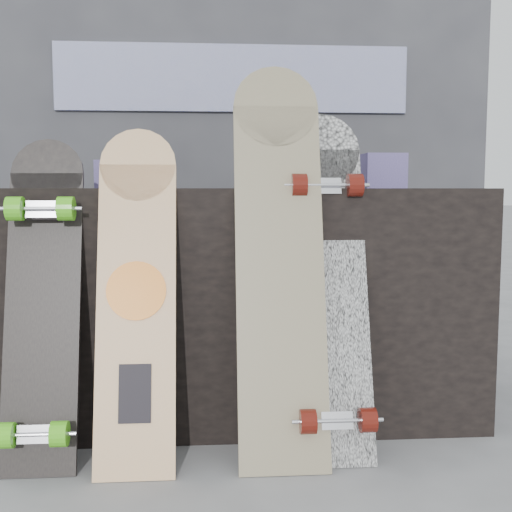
{
  "coord_description": "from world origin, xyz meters",
  "views": [
    {
      "loc": [
        -0.12,
        -1.74,
        0.8
      ],
      "look_at": [
        0.03,
        0.2,
        0.59
      ],
      "focal_mm": 45.0,
      "sensor_mm": 36.0,
      "label": 1
    }
  ],
  "objects": [
    {
      "name": "longboard_cascadia",
      "position": [
        0.24,
        0.16,
        0.54
      ],
      "size": [
        0.24,
        0.38,
        1.04
      ],
      "rotation": [
        -0.3,
        0.0,
        0.0
      ],
      "color": "silver",
      "rests_on": "ground"
    },
    {
      "name": "longboard_geisha",
      "position": [
        -0.33,
        0.12,
        0.52
      ],
      "size": [
        0.23,
        0.3,
        0.98
      ],
      "rotation": [
        -0.29,
        0.0,
        0.0
      ],
      "color": "beige",
      "rests_on": "ground"
    },
    {
      "name": "merch_box_small",
      "position": [
        0.49,
        0.48,
        0.86
      ],
      "size": [
        0.14,
        0.14,
        0.12
      ],
      "primitive_type": "cube",
      "color": "navy",
      "rests_on": "vendor_table"
    },
    {
      "name": "merch_box_purple",
      "position": [
        -0.43,
        0.62,
        0.85
      ],
      "size": [
        0.18,
        0.12,
        0.1
      ],
      "primitive_type": "cube",
      "color": "navy",
      "rests_on": "vendor_table"
    },
    {
      "name": "ground",
      "position": [
        0.0,
        0.0,
        0.0
      ],
      "size": [
        60.0,
        60.0,
        0.0
      ],
      "primitive_type": "plane",
      "color": "slate",
      "rests_on": "ground"
    },
    {
      "name": "vendor_table",
      "position": [
        0.0,
        0.5,
        0.4
      ],
      "size": [
        1.6,
        0.6,
        0.8
      ],
      "primitive_type": "cube",
      "color": "black",
      "rests_on": "ground"
    },
    {
      "name": "skateboard_dark",
      "position": [
        -0.6,
        0.13,
        0.49
      ],
      "size": [
        0.21,
        0.33,
        0.95
      ],
      "rotation": [
        -0.26,
        0.0,
        0.0
      ],
      "color": "black",
      "rests_on": "ground"
    },
    {
      "name": "booth",
      "position": [
        0.0,
        1.35,
        1.1
      ],
      "size": [
        2.4,
        0.22,
        2.2
      ],
      "color": "#35343A",
      "rests_on": "ground"
    },
    {
      "name": "merch_box_flat",
      "position": [
        0.14,
        0.55,
        0.83
      ],
      "size": [
        0.22,
        0.1,
        0.06
      ],
      "primitive_type": "cube",
      "color": "#D1B78C",
      "rests_on": "vendor_table"
    },
    {
      "name": "longboard_celtic",
      "position": [
        0.09,
        0.15,
        0.63
      ],
      "size": [
        0.26,
        0.35,
        1.18
      ],
      "rotation": [
        -0.27,
        0.0,
        0.0
      ],
      "color": "beige",
      "rests_on": "ground"
    }
  ]
}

